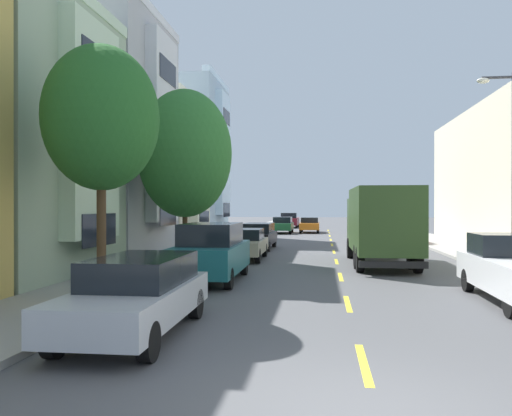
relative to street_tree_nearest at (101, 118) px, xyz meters
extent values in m
plane|color=#4C4C4F|center=(6.40, 23.51, -4.81)|extent=(160.00, 160.00, 0.00)
cube|color=#99968E|center=(-0.70, 21.51, -4.74)|extent=(3.20, 120.00, 0.14)
cube|color=#99968E|center=(13.50, 21.51, -4.74)|extent=(3.20, 120.00, 0.14)
cube|color=yellow|center=(6.40, -4.49, -4.80)|extent=(0.14, 2.20, 0.01)
cube|color=yellow|center=(6.40, 0.51, -4.80)|extent=(0.14, 2.20, 0.01)
cube|color=yellow|center=(6.40, 5.51, -4.80)|extent=(0.14, 2.20, 0.01)
cube|color=yellow|center=(6.40, 10.51, -4.80)|extent=(0.14, 2.20, 0.01)
cube|color=yellow|center=(6.40, 15.51, -4.80)|extent=(0.14, 2.20, 0.01)
cube|color=yellow|center=(6.40, 20.51, -4.80)|extent=(0.14, 2.20, 0.01)
cube|color=yellow|center=(6.40, 25.51, -4.80)|extent=(0.14, 2.20, 0.01)
cube|color=yellow|center=(6.40, 30.51, -4.80)|extent=(0.14, 2.20, 0.01)
cube|color=yellow|center=(6.40, 35.51, -4.80)|extent=(0.14, 2.20, 0.01)
cube|color=yellow|center=(6.40, 40.51, -4.80)|extent=(0.14, 2.20, 0.01)
cube|color=beige|center=(-2.02, 3.72, 0.29)|extent=(0.55, 3.40, 7.36)
cube|color=#1E232D|center=(-1.73, 3.72, -3.11)|extent=(0.04, 2.59, 1.10)
cube|color=#1E232D|center=(-1.73, 3.72, -0.28)|extent=(0.04, 2.59, 1.10)
cube|color=#1E232D|center=(-1.73, 3.72, 2.55)|extent=(0.04, 2.59, 1.10)
cube|color=#A8A8AD|center=(-9.26, 11.49, 1.04)|extent=(13.92, 7.56, 11.68)
cube|color=silver|center=(-2.55, 11.49, 7.10)|extent=(0.60, 7.56, 0.44)
cube|color=silver|center=(-2.02, 11.49, 1.50)|extent=(0.55, 3.40, 9.11)
cube|color=#1E232D|center=(-1.73, 11.49, -2.70)|extent=(0.04, 2.59, 1.10)
cube|color=#1E232D|center=(-1.73, 11.49, 0.80)|extent=(0.04, 2.59, 1.10)
cube|color=#1E232D|center=(-1.73, 11.49, 4.31)|extent=(0.04, 2.59, 1.10)
cube|color=beige|center=(-7.94, 19.25, -0.26)|extent=(11.29, 7.56, 9.09)
cube|color=white|center=(-2.55, 19.25, 4.51)|extent=(0.60, 7.56, 0.44)
cube|color=white|center=(-2.02, 19.25, 0.11)|extent=(0.55, 3.40, 7.09)
cube|color=#1E232D|center=(-1.73, 19.25, -3.17)|extent=(0.04, 2.59, 1.10)
cube|color=#1E232D|center=(-1.73, 19.25, -0.44)|extent=(0.04, 2.59, 1.10)
cube|color=#1E232D|center=(-1.73, 19.25, 2.29)|extent=(0.04, 2.59, 1.10)
cube|color=#9EB7CC|center=(-8.45, 27.02, 1.33)|extent=(12.31, 7.56, 12.27)
cube|color=#CAE7FE|center=(-2.55, 27.02, 7.68)|extent=(0.60, 7.56, 0.44)
cube|color=#CAE7FE|center=(-2.02, 27.02, 1.82)|extent=(0.55, 3.40, 9.57)
cube|color=#1E232D|center=(-1.73, 27.02, -2.60)|extent=(0.04, 2.59, 1.10)
cube|color=#1E232D|center=(-1.73, 27.02, 1.08)|extent=(0.04, 2.59, 1.10)
cube|color=#1E232D|center=(-1.73, 27.02, 4.76)|extent=(0.04, 2.59, 1.10)
cylinder|color=#47331E|center=(0.00, 0.00, -3.04)|extent=(0.24, 0.24, 3.25)
ellipsoid|color=#235B23|center=(0.00, 0.00, 0.02)|extent=(3.02, 3.02, 3.82)
cylinder|color=#47331E|center=(0.00, 8.23, -3.38)|extent=(0.21, 0.21, 2.57)
ellipsoid|color=#2D6B2D|center=(0.00, 8.23, -0.07)|extent=(3.97, 3.97, 5.40)
cylinder|color=#38383D|center=(11.95, 6.34, 2.28)|extent=(1.10, 0.10, 0.10)
ellipsoid|color=silver|center=(11.45, 6.34, 2.18)|extent=(0.44, 0.28, 0.20)
cube|color=#2D471E|center=(8.21, 8.36, -2.85)|extent=(2.47, 5.41, 2.58)
cube|color=#2D471E|center=(8.16, 12.20, -3.05)|extent=(2.33, 1.93, 2.20)
cube|color=black|center=(8.15, 13.10, -2.56)|extent=(2.02, 0.11, 0.97)
cube|color=black|center=(8.25, 5.76, -4.37)|extent=(2.40, 0.19, 0.24)
cylinder|color=black|center=(9.22, 12.27, -4.33)|extent=(0.29, 0.96, 0.96)
cylinder|color=black|center=(7.10, 12.24, -4.33)|extent=(0.29, 0.96, 0.96)
cylinder|color=black|center=(9.29, 6.89, -4.33)|extent=(0.29, 0.96, 0.96)
cylinder|color=black|center=(7.17, 6.86, -4.33)|extent=(0.29, 0.96, 0.96)
cylinder|color=black|center=(9.28, 7.99, -4.33)|extent=(0.29, 0.96, 0.96)
cylinder|color=black|center=(7.16, 7.96, -4.33)|extent=(0.29, 0.96, 0.96)
cube|color=#194C28|center=(2.14, 34.30, -4.17)|extent=(1.83, 4.70, 0.62)
cube|color=black|center=(2.14, 34.68, -3.58)|extent=(1.61, 2.82, 0.55)
cylinder|color=black|center=(1.34, 32.70, -4.48)|extent=(0.22, 0.66, 0.66)
cylinder|color=black|center=(2.94, 32.70, -4.48)|extent=(0.22, 0.66, 0.66)
cylinder|color=black|center=(1.34, 35.90, -4.48)|extent=(0.22, 0.66, 0.66)
cylinder|color=black|center=(2.94, 35.90, -4.48)|extent=(0.22, 0.66, 0.66)
cube|color=#B2B5BA|center=(2.17, -3.27, -4.17)|extent=(1.86, 4.72, 0.62)
cube|color=black|center=(2.16, -2.89, -3.58)|extent=(1.63, 2.83, 0.55)
cylinder|color=black|center=(1.38, -4.87, -4.48)|extent=(0.23, 0.66, 0.66)
cylinder|color=black|center=(2.98, -4.86, -4.48)|extent=(0.23, 0.66, 0.66)
cylinder|color=black|center=(1.35, -1.68, -4.48)|extent=(0.23, 0.66, 0.66)
cylinder|color=black|center=(2.95, -1.66, -4.48)|extent=(0.23, 0.66, 0.66)
cube|color=#AD1E1E|center=(10.69, 22.13, -4.03)|extent=(2.08, 4.85, 0.90)
cube|color=black|center=(10.69, 22.13, -3.23)|extent=(1.79, 2.83, 0.70)
cylinder|color=black|center=(11.51, 23.78, -4.48)|extent=(0.24, 0.67, 0.66)
cylinder|color=black|center=(9.78, 23.74, -4.48)|extent=(0.24, 0.67, 0.66)
cylinder|color=black|center=(11.60, 20.52, -4.48)|extent=(0.24, 0.67, 0.66)
cylinder|color=black|center=(9.87, 20.48, -4.48)|extent=(0.24, 0.67, 0.66)
cube|color=maroon|center=(2.01, 46.92, -4.08)|extent=(2.03, 5.31, 0.80)
cube|color=black|center=(2.01, 45.75, -3.38)|extent=(1.77, 1.60, 0.60)
cylinder|color=black|center=(1.11, 45.12, -4.48)|extent=(0.22, 0.66, 0.66)
cylinder|color=black|center=(2.89, 45.11, -4.48)|extent=(0.22, 0.66, 0.66)
cylinder|color=black|center=(1.13, 48.72, -4.48)|extent=(0.22, 0.66, 0.66)
cylinder|color=black|center=(2.91, 48.72, -4.48)|extent=(0.22, 0.66, 0.66)
cube|color=#195B60|center=(2.09, 3.94, -4.03)|extent=(2.00, 4.82, 0.90)
cube|color=black|center=(2.09, 3.94, -3.23)|extent=(1.74, 2.80, 0.70)
cylinder|color=black|center=(1.24, 2.29, -4.48)|extent=(0.23, 0.66, 0.66)
cylinder|color=black|center=(2.97, 2.31, -4.48)|extent=(0.23, 0.66, 0.66)
cylinder|color=black|center=(1.20, 5.56, -4.48)|extent=(0.23, 0.66, 0.66)
cylinder|color=black|center=(2.93, 5.58, -4.48)|extent=(0.23, 0.66, 0.66)
cube|color=black|center=(10.87, 2.23, -3.38)|extent=(1.78, 1.61, 0.60)
cylinder|color=black|center=(9.99, 2.88, -4.48)|extent=(0.23, 0.66, 0.66)
cylinder|color=black|center=(9.95, -0.73, -4.48)|extent=(0.23, 0.66, 0.66)
cube|color=#7A9EC6|center=(10.72, 35.85, -4.17)|extent=(1.79, 4.02, 0.62)
cube|color=black|center=(10.72, 35.37, -3.58)|extent=(1.55, 1.70, 0.55)
cylinder|color=black|center=(11.50, 37.20, -4.48)|extent=(0.23, 0.66, 0.66)
cylinder|color=black|center=(9.98, 37.22, -4.48)|extent=(0.23, 0.66, 0.66)
cylinder|color=black|center=(11.46, 34.48, -4.48)|extent=(0.23, 0.66, 0.66)
cylinder|color=black|center=(9.94, 34.50, -4.48)|extent=(0.23, 0.66, 0.66)
cube|color=tan|center=(2.15, 10.85, -4.18)|extent=(1.85, 4.52, 0.60)
cube|color=black|center=(2.15, 11.07, -3.63)|extent=(1.61, 2.18, 0.50)
cylinder|color=black|center=(1.38, 9.31, -4.48)|extent=(0.23, 0.66, 0.66)
cylinder|color=black|center=(2.96, 9.33, -4.48)|extent=(0.23, 0.66, 0.66)
cylinder|color=black|center=(1.34, 12.37, -4.48)|extent=(0.23, 0.66, 0.66)
cylinder|color=black|center=(2.92, 12.39, -4.48)|extent=(0.23, 0.66, 0.66)
cube|color=black|center=(2.03, 16.65, -4.17)|extent=(1.91, 4.73, 0.62)
cube|color=black|center=(2.04, 17.03, -3.58)|extent=(1.65, 2.85, 0.55)
cylinder|color=black|center=(1.20, 15.07, -4.48)|extent=(0.23, 0.66, 0.66)
cylinder|color=black|center=(2.80, 15.04, -4.48)|extent=(0.23, 0.66, 0.66)
cylinder|color=black|center=(1.26, 18.27, -4.48)|extent=(0.23, 0.66, 0.66)
cylinder|color=black|center=(2.86, 18.24, -4.48)|extent=(0.23, 0.66, 0.66)
cube|color=orange|center=(4.60, 35.73, -4.18)|extent=(1.80, 4.50, 0.60)
cube|color=black|center=(4.60, 35.96, -3.63)|extent=(1.58, 2.16, 0.50)
cylinder|color=black|center=(3.81, 34.20, -4.48)|extent=(0.22, 0.66, 0.66)
cylinder|color=black|center=(5.39, 34.20, -4.48)|extent=(0.22, 0.66, 0.66)
cylinder|color=black|center=(3.81, 37.26, -4.48)|extent=(0.22, 0.66, 0.66)
cylinder|color=black|center=(5.39, 37.26, -4.48)|extent=(0.22, 0.66, 0.66)
camera|label=1|loc=(5.74, -12.73, -2.30)|focal=35.78mm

